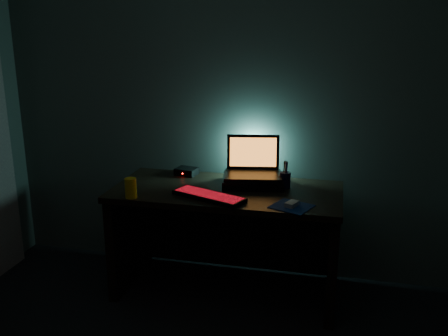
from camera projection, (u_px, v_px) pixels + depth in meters
name	position (u px, v px, depth m)	size (l,w,h in m)	color
room	(119.00, 197.00, 1.63)	(3.50, 4.00, 2.50)	black
desk	(228.00, 222.00, 3.41)	(1.50, 0.70, 0.75)	black
riser	(253.00, 181.00, 3.36)	(0.40, 0.30, 0.06)	black
laptop	(253.00, 166.00, 3.39)	(0.42, 0.34, 0.26)	black
keyboard	(209.00, 196.00, 3.11)	(0.50, 0.32, 0.03)	black
mousepad	(292.00, 206.00, 2.97)	(0.22, 0.20, 0.00)	navy
mouse	(292.00, 204.00, 2.96)	(0.05, 0.09, 0.03)	gray
pen_cup	(285.00, 180.00, 3.30)	(0.07, 0.07, 0.11)	black
juice_glass	(131.00, 188.00, 3.11)	(0.07, 0.07, 0.13)	#E1A40B
router	(187.00, 171.00, 3.60)	(0.17, 0.14, 0.05)	black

